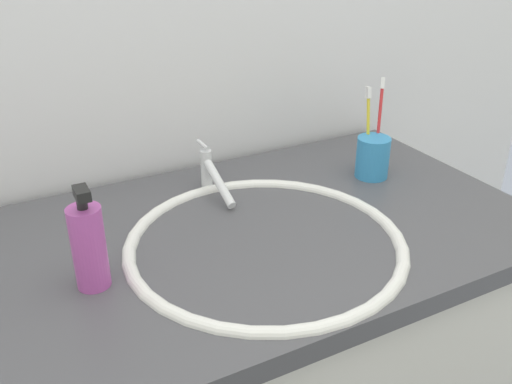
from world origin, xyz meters
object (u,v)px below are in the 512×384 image
at_px(toothbrush_red, 379,119).
at_px(soap_dispenser, 89,246).
at_px(faucet, 210,174).
at_px(toothbrush_yellow, 368,125).
at_px(toothbrush_cup, 373,157).

height_order(toothbrush_red, soap_dispenser, toothbrush_red).
height_order(faucet, toothbrush_red, toothbrush_red).
height_order(toothbrush_red, toothbrush_yellow, toothbrush_red).
distance_m(faucet, toothbrush_red, 0.39).
relative_size(faucet, toothbrush_red, 0.82).
bearing_deg(soap_dispenser, faucet, 35.72).
relative_size(toothbrush_cup, toothbrush_yellow, 0.48).
bearing_deg(toothbrush_cup, soap_dispenser, -169.49).
relative_size(toothbrush_red, toothbrush_yellow, 1.09).
bearing_deg(toothbrush_red, toothbrush_cup, -139.41).
bearing_deg(soap_dispenser, toothbrush_red, 12.22).
distance_m(toothbrush_yellow, soap_dispenser, 0.66).
relative_size(faucet, toothbrush_cup, 1.84).
xyz_separation_m(toothbrush_red, toothbrush_yellow, (-0.03, 0.00, -0.01)).
bearing_deg(toothbrush_cup, toothbrush_yellow, 83.98).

